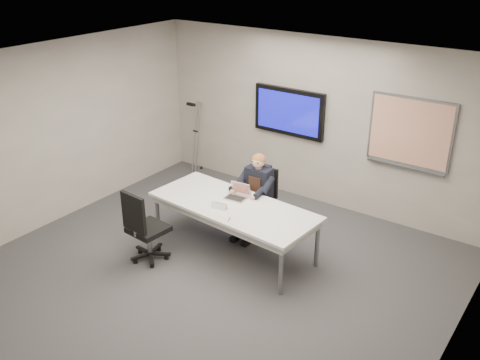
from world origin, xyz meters
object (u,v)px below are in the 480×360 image
Objects in this scene: conference_table at (234,210)px; office_chair_near at (146,239)px; office_chair_far at (261,210)px; seated_person at (253,204)px; laptop at (238,194)px.

office_chair_near is at bearing -128.79° from conference_table.
office_chair_near is (-0.79, -1.69, 0.04)m from office_chair_far.
laptop is at bearing -96.54° from seated_person.
conference_table is at bearing -128.02° from office_chair_near.
conference_table is at bearing -74.74° from laptop.
office_chair_far is (-0.05, 0.79, -0.36)m from conference_table.
laptop is (-0.08, 0.22, 0.14)m from conference_table.
office_chair_far is 1.87m from office_chair_near.
office_chair_far is at bearing 82.13° from laptop.
seated_person reaches higher than laptop.
conference_table is 0.87m from office_chair_far.
office_chair_far is at bearing -110.05° from office_chair_near.
laptop is at bearing -97.00° from office_chair_far.
office_chair_near is (-0.84, -0.91, -0.32)m from conference_table.
office_chair_far reaches higher than conference_table.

